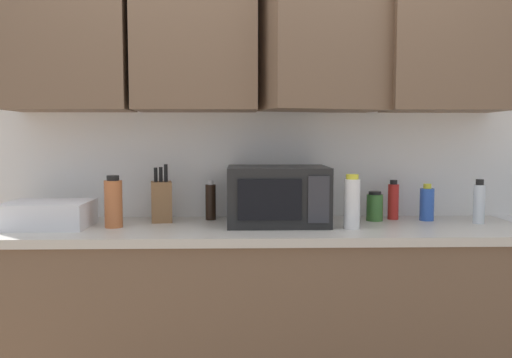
{
  "coord_description": "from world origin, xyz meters",
  "views": [
    {
      "loc": [
        -0.09,
        -2.76,
        1.32
      ],
      "look_at": [
        -0.02,
        -0.25,
        1.12
      ],
      "focal_mm": 36.75,
      "sensor_mm": 36.0,
      "label": 1
    }
  ],
  "objects_px": {
    "bottle_green_oil": "(375,207)",
    "bottle_white_jar": "(352,202)",
    "microwave": "(278,195)",
    "bottle_red_sauce": "(393,201)",
    "dish_rack": "(49,214)",
    "bottle_blue_cleaner": "(427,204)",
    "knife_block": "(161,201)",
    "bottle_clear_tall": "(479,203)",
    "bottle_soy_dark": "(211,202)",
    "bottle_spice_jar": "(113,203)"
  },
  "relations": [
    {
      "from": "microwave",
      "to": "bottle_spice_jar",
      "type": "relative_size",
      "value": 1.97
    },
    {
      "from": "bottle_green_oil",
      "to": "bottle_white_jar",
      "type": "height_order",
      "value": "bottle_white_jar"
    },
    {
      "from": "bottle_white_jar",
      "to": "bottle_clear_tall",
      "type": "bearing_deg",
      "value": 11.13
    },
    {
      "from": "bottle_red_sauce",
      "to": "bottle_white_jar",
      "type": "bearing_deg",
      "value": -134.79
    },
    {
      "from": "bottle_green_oil",
      "to": "bottle_soy_dark",
      "type": "distance_m",
      "value": 0.83
    },
    {
      "from": "knife_block",
      "to": "bottle_soy_dark",
      "type": "xyz_separation_m",
      "value": [
        0.24,
        0.06,
        -0.01
      ]
    },
    {
      "from": "bottle_green_oil",
      "to": "bottle_white_jar",
      "type": "bearing_deg",
      "value": -125.78
    },
    {
      "from": "bottle_soy_dark",
      "to": "bottle_spice_jar",
      "type": "height_order",
      "value": "bottle_spice_jar"
    },
    {
      "from": "dish_rack",
      "to": "bottle_spice_jar",
      "type": "relative_size",
      "value": 1.56
    },
    {
      "from": "dish_rack",
      "to": "bottle_spice_jar",
      "type": "xyz_separation_m",
      "value": [
        0.31,
        -0.02,
        0.06
      ]
    },
    {
      "from": "bottle_red_sauce",
      "to": "bottle_blue_cleaner",
      "type": "distance_m",
      "value": 0.17
    },
    {
      "from": "bottle_white_jar",
      "to": "microwave",
      "type": "bearing_deg",
      "value": 157.06
    },
    {
      "from": "microwave",
      "to": "bottle_blue_cleaner",
      "type": "distance_m",
      "value": 0.77
    },
    {
      "from": "bottle_spice_jar",
      "to": "bottle_white_jar",
      "type": "bearing_deg",
      "value": -3.38
    },
    {
      "from": "microwave",
      "to": "bottle_red_sauce",
      "type": "bearing_deg",
      "value": 12.42
    },
    {
      "from": "knife_block",
      "to": "bottle_green_oil",
      "type": "relative_size",
      "value": 1.94
    },
    {
      "from": "bottle_white_jar",
      "to": "bottle_spice_jar",
      "type": "relative_size",
      "value": 1.03
    },
    {
      "from": "knife_block",
      "to": "bottle_green_oil",
      "type": "xyz_separation_m",
      "value": [
        1.07,
        0.0,
        -0.03
      ]
    },
    {
      "from": "microwave",
      "to": "bottle_spice_jar",
      "type": "xyz_separation_m",
      "value": [
        -0.77,
        -0.08,
        -0.02
      ]
    },
    {
      "from": "bottle_blue_cleaner",
      "to": "bottle_spice_jar",
      "type": "bearing_deg",
      "value": -173.84
    },
    {
      "from": "bottle_red_sauce",
      "to": "bottle_soy_dark",
      "type": "bearing_deg",
      "value": 179.38
    },
    {
      "from": "dish_rack",
      "to": "bottle_soy_dark",
      "type": "height_order",
      "value": "bottle_soy_dark"
    },
    {
      "from": "dish_rack",
      "to": "bottle_blue_cleaner",
      "type": "relative_size",
      "value": 2.04
    },
    {
      "from": "dish_rack",
      "to": "bottle_blue_cleaner",
      "type": "height_order",
      "value": "bottle_blue_cleaner"
    },
    {
      "from": "bottle_clear_tall",
      "to": "bottle_red_sauce",
      "type": "height_order",
      "value": "bottle_clear_tall"
    },
    {
      "from": "dish_rack",
      "to": "bottle_green_oil",
      "type": "xyz_separation_m",
      "value": [
        1.58,
        0.14,
        0.01
      ]
    },
    {
      "from": "bottle_soy_dark",
      "to": "bottle_white_jar",
      "type": "distance_m",
      "value": 0.72
    },
    {
      "from": "knife_block",
      "to": "bottle_spice_jar",
      "type": "bearing_deg",
      "value": -140.65
    },
    {
      "from": "knife_block",
      "to": "bottle_blue_cleaner",
      "type": "relative_size",
      "value": 1.55
    },
    {
      "from": "microwave",
      "to": "bottle_red_sauce",
      "type": "height_order",
      "value": "microwave"
    },
    {
      "from": "knife_block",
      "to": "bottle_clear_tall",
      "type": "xyz_separation_m",
      "value": [
        1.56,
        -0.1,
        -0.0
      ]
    },
    {
      "from": "bottle_green_oil",
      "to": "bottle_clear_tall",
      "type": "bearing_deg",
      "value": -11.63
    },
    {
      "from": "bottle_soy_dark",
      "to": "knife_block",
      "type": "bearing_deg",
      "value": -166.96
    },
    {
      "from": "bottle_red_sauce",
      "to": "bottle_white_jar",
      "type": "distance_m",
      "value": 0.39
    },
    {
      "from": "bottle_soy_dark",
      "to": "microwave",
      "type": "bearing_deg",
      "value": -23.27
    },
    {
      "from": "bottle_spice_jar",
      "to": "bottle_soy_dark",
      "type": "bearing_deg",
      "value": 26.43
    },
    {
      "from": "bottle_red_sauce",
      "to": "knife_block",
      "type": "bearing_deg",
      "value": -177.78
    },
    {
      "from": "microwave",
      "to": "knife_block",
      "type": "relative_size",
      "value": 1.67
    },
    {
      "from": "microwave",
      "to": "bottle_soy_dark",
      "type": "relative_size",
      "value": 2.41
    },
    {
      "from": "bottle_green_oil",
      "to": "bottle_white_jar",
      "type": "distance_m",
      "value": 0.29
    },
    {
      "from": "bottle_spice_jar",
      "to": "knife_block",
      "type": "bearing_deg",
      "value": 39.35
    },
    {
      "from": "bottle_red_sauce",
      "to": "bottle_blue_cleaner",
      "type": "bearing_deg",
      "value": -15.02
    },
    {
      "from": "bottle_blue_cleaner",
      "to": "bottle_white_jar",
      "type": "xyz_separation_m",
      "value": [
        -0.43,
        -0.23,
        0.04
      ]
    },
    {
      "from": "bottle_clear_tall",
      "to": "bottle_green_oil",
      "type": "relative_size",
      "value": 1.46
    },
    {
      "from": "bottle_red_sauce",
      "to": "bottle_soy_dark",
      "type": "distance_m",
      "value": 0.94
    },
    {
      "from": "bottle_clear_tall",
      "to": "knife_block",
      "type": "bearing_deg",
      "value": 176.33
    },
    {
      "from": "bottle_soy_dark",
      "to": "bottle_blue_cleaner",
      "type": "relative_size",
      "value": 1.07
    },
    {
      "from": "bottle_white_jar",
      "to": "bottle_blue_cleaner",
      "type": "bearing_deg",
      "value": 28.18
    },
    {
      "from": "bottle_green_oil",
      "to": "bottle_blue_cleaner",
      "type": "xyz_separation_m",
      "value": [
        0.27,
        0.0,
        0.01
      ]
    },
    {
      "from": "bottle_green_oil",
      "to": "bottle_blue_cleaner",
      "type": "height_order",
      "value": "bottle_blue_cleaner"
    }
  ]
}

